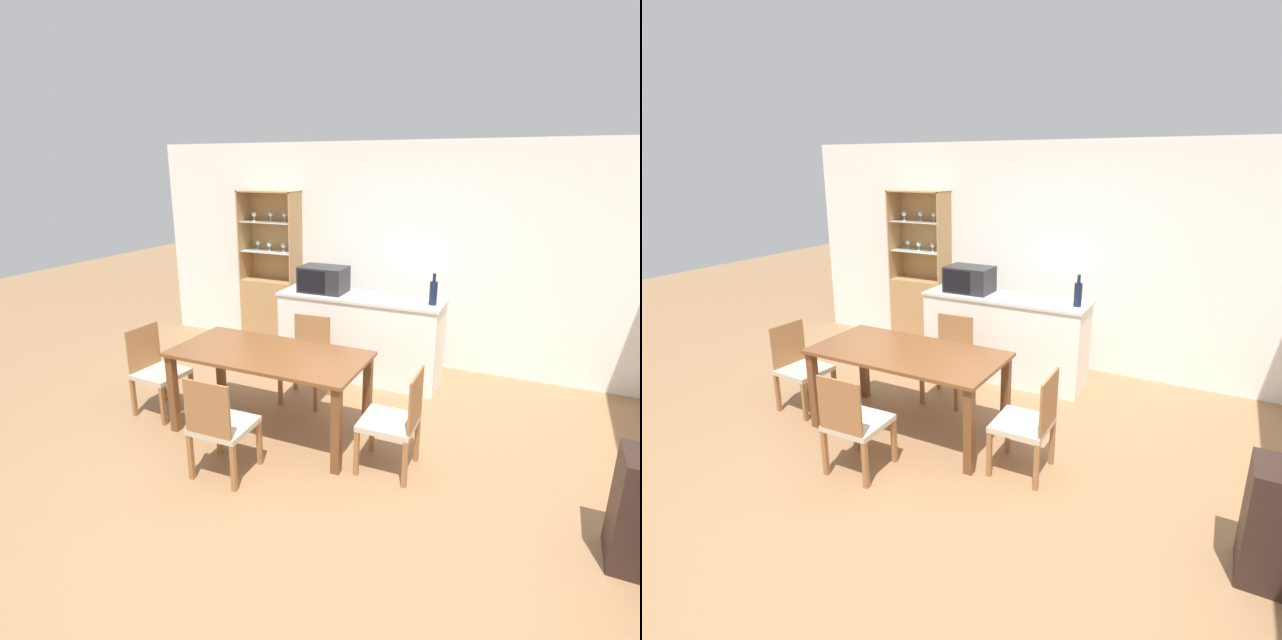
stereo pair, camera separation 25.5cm
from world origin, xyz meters
TOP-DOWN VIEW (x-y plane):
  - ground_plane at (0.00, 0.00)m, footprint 18.00×18.00m
  - wall_back at (0.00, 2.63)m, footprint 6.80×0.06m
  - kitchen_counter at (-0.35, 1.95)m, footprint 1.81×0.54m
  - display_cabinet at (-1.75, 2.44)m, footprint 0.74×0.34m
  - dining_table at (-0.64, 0.47)m, footprint 1.68×0.82m
  - dining_chair_head_near at (-0.64, -0.27)m, footprint 0.43×0.43m
  - dining_chair_head_far at (-0.64, 1.20)m, footprint 0.44×0.44m
  - dining_chair_side_left_near at (-1.80, 0.35)m, footprint 0.44×0.44m
  - dining_chair_side_right_near at (0.52, 0.34)m, footprint 0.42×0.42m
  - microwave at (-0.80, 1.95)m, footprint 0.51×0.35m
  - wine_bottle at (0.43, 1.92)m, footprint 0.08×0.08m

SIDE VIEW (x-z plane):
  - ground_plane at x=0.00m, z-range 0.00..0.00m
  - dining_chair_head_near at x=-0.64m, z-range 0.00..0.84m
  - dining_chair_head_far at x=-0.64m, z-range 0.00..0.84m
  - dining_chair_side_left_near at x=-1.80m, z-range 0.00..0.84m
  - dining_chair_side_right_near at x=0.52m, z-range 0.00..0.84m
  - kitchen_counter at x=-0.35m, z-range 0.00..0.94m
  - display_cabinet at x=-1.75m, z-range -0.40..1.59m
  - dining_table at x=-0.64m, z-range 0.27..1.02m
  - wine_bottle at x=0.43m, z-range 0.90..1.22m
  - microwave at x=-0.80m, z-range 0.93..1.22m
  - wall_back at x=0.00m, z-range 0.00..2.55m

